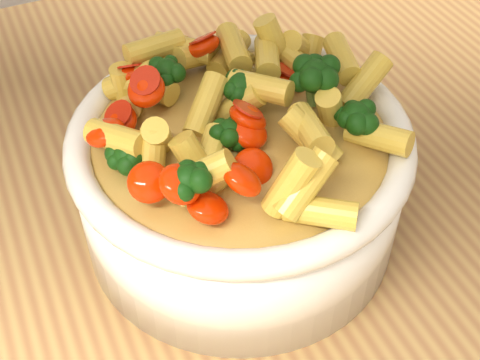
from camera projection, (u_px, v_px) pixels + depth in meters
name	position (u px, v px, depth m)	size (l,w,h in m)	color
table	(196.00, 315.00, 0.58)	(1.20, 0.80, 0.90)	#B0874B
serving_bowl	(240.00, 179.00, 0.48)	(0.24, 0.24, 0.10)	white
pasta_salad	(240.00, 110.00, 0.44)	(0.19, 0.19, 0.04)	#E9C649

